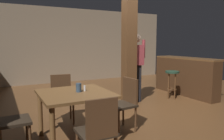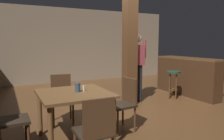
{
  "view_description": "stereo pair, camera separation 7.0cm",
  "coord_description": "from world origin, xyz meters",
  "px_view_note": "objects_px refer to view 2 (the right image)",
  "views": [
    {
      "loc": [
        -2.61,
        -3.74,
        1.5
      ],
      "look_at": [
        -0.61,
        0.09,
        0.96
      ],
      "focal_mm": 35.0,
      "sensor_mm": 36.0,
      "label": 1
    },
    {
      "loc": [
        -2.55,
        -3.77,
        1.5
      ],
      "look_at": [
        -0.61,
        0.09,
        0.96
      ],
      "focal_mm": 35.0,
      "sensor_mm": 36.0,
      "label": 2
    }
  ],
  "objects_px": {
    "dining_table": "(74,100)",
    "bar_stool_near": "(173,78)",
    "chair_north": "(62,96)",
    "chair_west": "(7,117)",
    "chair_east": "(124,101)",
    "bar_counter": "(186,76)",
    "chair_south": "(95,129)",
    "salt_shaker": "(84,88)",
    "napkin_cup": "(78,87)",
    "standing_person": "(137,63)"
  },
  "relations": [
    {
      "from": "dining_table",
      "to": "bar_stool_near",
      "type": "xyz_separation_m",
      "value": [
        3.12,
        1.28,
        -0.08
      ]
    },
    {
      "from": "dining_table",
      "to": "chair_south",
      "type": "distance_m",
      "value": 0.91
    },
    {
      "from": "salt_shaker",
      "to": "bar_stool_near",
      "type": "distance_m",
      "value": 3.22
    },
    {
      "from": "chair_south",
      "to": "salt_shaker",
      "type": "xyz_separation_m",
      "value": [
        0.19,
        0.92,
        0.3
      ]
    },
    {
      "from": "chair_east",
      "to": "chair_north",
      "type": "height_order",
      "value": "same"
    },
    {
      "from": "chair_south",
      "to": "chair_north",
      "type": "bearing_deg",
      "value": 88.57
    },
    {
      "from": "chair_north",
      "to": "bar_stool_near",
      "type": "height_order",
      "value": "chair_north"
    },
    {
      "from": "dining_table",
      "to": "napkin_cup",
      "type": "height_order",
      "value": "napkin_cup"
    },
    {
      "from": "chair_east",
      "to": "chair_north",
      "type": "relative_size",
      "value": 1.0
    },
    {
      "from": "chair_south",
      "to": "chair_north",
      "type": "relative_size",
      "value": 1.0
    },
    {
      "from": "napkin_cup",
      "to": "bar_counter",
      "type": "bearing_deg",
      "value": 21.27
    },
    {
      "from": "chair_north",
      "to": "salt_shaker",
      "type": "relative_size",
      "value": 10.22
    },
    {
      "from": "standing_person",
      "to": "salt_shaker",
      "type": "bearing_deg",
      "value": -143.34
    },
    {
      "from": "chair_south",
      "to": "chair_north",
      "type": "height_order",
      "value": "same"
    },
    {
      "from": "chair_east",
      "to": "chair_south",
      "type": "height_order",
      "value": "same"
    },
    {
      "from": "bar_stool_near",
      "to": "chair_west",
      "type": "bearing_deg",
      "value": -162.76
    },
    {
      "from": "chair_west",
      "to": "napkin_cup",
      "type": "height_order",
      "value": "chair_west"
    },
    {
      "from": "chair_west",
      "to": "chair_east",
      "type": "bearing_deg",
      "value": 0.05
    },
    {
      "from": "bar_stool_near",
      "to": "chair_north",
      "type": "bearing_deg",
      "value": -172.96
    },
    {
      "from": "napkin_cup",
      "to": "standing_person",
      "type": "height_order",
      "value": "standing_person"
    },
    {
      "from": "dining_table",
      "to": "bar_stool_near",
      "type": "distance_m",
      "value": 3.37
    },
    {
      "from": "standing_person",
      "to": "bar_counter",
      "type": "distance_m",
      "value": 1.76
    },
    {
      "from": "bar_counter",
      "to": "bar_stool_near",
      "type": "distance_m",
      "value": 0.68
    },
    {
      "from": "napkin_cup",
      "to": "salt_shaker",
      "type": "bearing_deg",
      "value": 9.71
    },
    {
      "from": "chair_east",
      "to": "bar_counter",
      "type": "bearing_deg",
      "value": 26.4
    },
    {
      "from": "chair_east",
      "to": "bar_stool_near",
      "type": "height_order",
      "value": "chair_east"
    },
    {
      "from": "dining_table",
      "to": "chair_east",
      "type": "bearing_deg",
      "value": 1.29
    },
    {
      "from": "chair_west",
      "to": "chair_north",
      "type": "bearing_deg",
      "value": 42.43
    },
    {
      "from": "chair_east",
      "to": "napkin_cup",
      "type": "relative_size",
      "value": 6.66
    },
    {
      "from": "chair_north",
      "to": "dining_table",
      "type": "bearing_deg",
      "value": -91.42
    },
    {
      "from": "standing_person",
      "to": "napkin_cup",
      "type": "bearing_deg",
      "value": -144.45
    },
    {
      "from": "chair_west",
      "to": "standing_person",
      "type": "relative_size",
      "value": 0.52
    },
    {
      "from": "dining_table",
      "to": "chair_west",
      "type": "height_order",
      "value": "chair_west"
    },
    {
      "from": "bar_counter",
      "to": "chair_south",
      "type": "bearing_deg",
      "value": -148.21
    },
    {
      "from": "chair_north",
      "to": "salt_shaker",
      "type": "bearing_deg",
      "value": -80.83
    },
    {
      "from": "chair_east",
      "to": "napkin_cup",
      "type": "bearing_deg",
      "value": -179.09
    },
    {
      "from": "dining_table",
      "to": "chair_south",
      "type": "height_order",
      "value": "chair_south"
    },
    {
      "from": "bar_counter",
      "to": "dining_table",
      "type": "bearing_deg",
      "value": -158.94
    },
    {
      "from": "chair_south",
      "to": "chair_west",
      "type": "height_order",
      "value": "same"
    },
    {
      "from": "chair_east",
      "to": "standing_person",
      "type": "bearing_deg",
      "value": 50.28
    },
    {
      "from": "dining_table",
      "to": "chair_north",
      "type": "bearing_deg",
      "value": 88.58
    },
    {
      "from": "chair_east",
      "to": "chair_south",
      "type": "xyz_separation_m",
      "value": [
        -0.91,
        -0.92,
        0.0
      ]
    },
    {
      "from": "chair_east",
      "to": "napkin_cup",
      "type": "height_order",
      "value": "chair_east"
    },
    {
      "from": "chair_south",
      "to": "standing_person",
      "type": "distance_m",
      "value": 3.18
    },
    {
      "from": "chair_east",
      "to": "chair_west",
      "type": "height_order",
      "value": "same"
    },
    {
      "from": "dining_table",
      "to": "bar_counter",
      "type": "xyz_separation_m",
      "value": [
        3.77,
        1.45,
        -0.1
      ]
    },
    {
      "from": "salt_shaker",
      "to": "bar_stool_near",
      "type": "xyz_separation_m",
      "value": [
        2.96,
        1.25,
        -0.23
      ]
    },
    {
      "from": "dining_table",
      "to": "chair_west",
      "type": "relative_size",
      "value": 1.16
    },
    {
      "from": "chair_east",
      "to": "bar_counter",
      "type": "relative_size",
      "value": 0.42
    },
    {
      "from": "chair_north",
      "to": "chair_west",
      "type": "height_order",
      "value": "same"
    }
  ]
}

